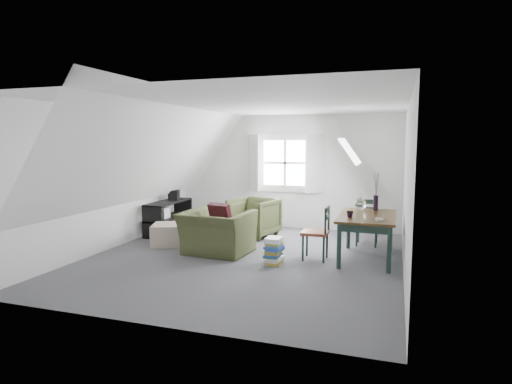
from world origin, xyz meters
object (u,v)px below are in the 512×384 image
(armchair_near, at_px, (217,253))
(magazine_stack, at_px, (274,251))
(dining_chair_far, at_px, (367,221))
(dining_chair_near, at_px, (317,232))
(dining_table, at_px, (367,221))
(armchair_far, at_px, (254,236))
(ottoman, at_px, (169,234))
(media_shelf, at_px, (168,219))

(armchair_near, relative_size, magazine_stack, 2.71)
(dining_chair_far, xyz_separation_m, dining_chair_near, (-0.70, -1.24, -0.00))
(armchair_near, xyz_separation_m, dining_table, (2.47, 0.41, 0.64))
(armchair_far, relative_size, dining_chair_near, 0.97)
(ottoman, distance_m, dining_table, 3.61)
(dining_chair_near, height_order, magazine_stack, dining_chair_near)
(dining_table, height_order, media_shelf, dining_table)
(armchair_far, height_order, dining_chair_near, dining_chair_near)
(dining_chair_near, distance_m, magazine_stack, 0.80)
(armchair_far, bearing_deg, dining_chair_far, 13.53)
(dining_table, xyz_separation_m, dining_chair_near, (-0.76, -0.26, -0.18))
(armchair_near, xyz_separation_m, dining_chair_far, (2.41, 1.40, 0.46))
(dining_chair_near, bearing_deg, media_shelf, -100.20)
(magazine_stack, bearing_deg, dining_chair_far, 52.34)
(dining_table, distance_m, magazine_stack, 1.60)
(armchair_near, height_order, armchair_far, armchair_far)
(media_shelf, bearing_deg, dining_table, -8.54)
(media_shelf, bearing_deg, dining_chair_near, -14.96)
(ottoman, height_order, dining_chair_far, dining_chair_far)
(armchair_far, distance_m, ottoman, 1.75)
(armchair_far, relative_size, magazine_stack, 2.07)
(media_shelf, distance_m, magazine_stack, 3.12)
(ottoman, distance_m, media_shelf, 1.05)
(dining_chair_far, relative_size, magazine_stack, 2.13)
(ottoman, bearing_deg, dining_table, 1.98)
(armchair_near, relative_size, armchair_far, 1.31)
(armchair_far, xyz_separation_m, dining_chair_near, (1.53, -1.31, 0.46))
(dining_table, xyz_separation_m, magazine_stack, (-1.37, -0.71, -0.43))
(armchair_far, xyz_separation_m, magazine_stack, (0.93, -1.76, 0.21))
(armchair_near, height_order, dining_chair_far, dining_chair_far)
(ottoman, distance_m, dining_chair_far, 3.69)
(armchair_near, height_order, dining_chair_near, dining_chair_near)
(armchair_near, xyz_separation_m, ottoman, (-1.10, 0.29, 0.20))
(dining_chair_far, xyz_separation_m, media_shelf, (-4.06, -0.21, -0.16))
(dining_table, relative_size, dining_chair_near, 1.66)
(dining_chair_near, bearing_deg, magazine_stack, -46.35)
(armchair_near, relative_size, dining_chair_near, 1.27)
(dining_chair_far, distance_m, magazine_stack, 2.16)
(media_shelf, bearing_deg, magazine_stack, -26.27)
(ottoman, bearing_deg, magazine_stack, -14.88)
(armchair_far, height_order, media_shelf, media_shelf)
(magazine_stack, bearing_deg, media_shelf, 151.63)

